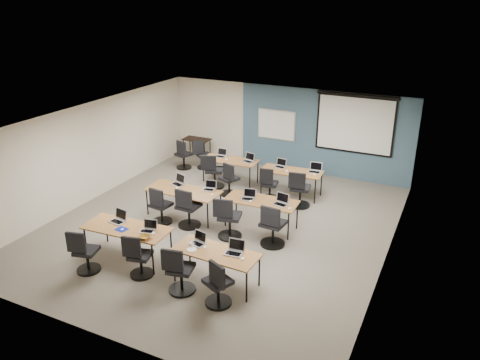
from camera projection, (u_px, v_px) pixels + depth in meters
The scene contains 58 objects.
floor at pixel (221, 225), 11.75m from camera, with size 8.00×9.00×0.02m, color #6B6354.
ceiling at pixel (219, 120), 10.73m from camera, with size 8.00×9.00×0.02m, color white.
wall_back at pixel (286, 129), 15.00m from camera, with size 8.00×0.04×2.70m, color beige.
wall_front at pixel (89, 267), 7.48m from camera, with size 8.00×0.04×2.70m, color beige.
wall_left at pixel (92, 152), 12.85m from camera, with size 0.04×9.00×2.70m, color beige.
wall_right at pixel (392, 205), 9.64m from camera, with size 0.04×9.00×2.70m, color beige.
blue_accent_panel at pixel (323, 134), 14.47m from camera, with size 5.50×0.04×2.70m, color #3D5977.
whiteboard at pixel (276, 125), 15.02m from camera, with size 1.28×0.03×0.98m.
projector_screen at pixel (355, 121), 13.84m from camera, with size 2.40×0.10×1.82m.
training_table_front_left at pixel (127, 229), 10.07m from camera, with size 1.91×0.80×0.73m.
training_table_front_right at pixel (216, 254), 9.15m from camera, with size 1.72×0.72×0.73m.
training_table_mid_left at pixel (183, 191), 11.96m from camera, with size 1.93×0.80×0.73m.
training_table_mid_right at pixel (261, 202), 11.37m from camera, with size 1.78×0.74×0.73m.
training_table_back_left at pixel (230, 161), 14.09m from camera, with size 1.68×0.70×0.73m.
training_table_back_right at pixel (291, 172), 13.23m from camera, with size 1.73×0.72×0.73m.
laptop_0 at pixel (119, 219), 10.31m from camera, with size 0.34×0.29×0.26m.
mouse_0 at pixel (122, 229), 9.96m from camera, with size 0.05×0.09×0.03m, color white.
task_chair_0 at pixel (85, 255), 9.64m from camera, with size 0.50×0.50×0.98m.
laptop_1 at pixel (148, 228), 9.90m from camera, with size 0.30×0.26×0.23m.
mouse_1 at pixel (153, 233), 9.79m from camera, with size 0.06×0.10×0.03m, color white.
task_chair_1 at pixel (138, 259), 9.49m from camera, with size 0.49×0.49×0.97m.
laptop_2 at pixel (198, 241), 9.41m from camera, with size 0.31×0.26×0.24m.
mouse_2 at pixel (205, 247), 9.27m from camera, with size 0.06×0.09×0.03m, color white.
task_chair_2 at pixel (179, 274), 8.97m from camera, with size 0.53×0.53×1.01m.
laptop_3 at pixel (235, 250), 9.07m from camera, with size 0.34×0.29×0.26m.
mouse_3 at pixel (243, 259), 8.87m from camera, with size 0.06×0.10×0.04m, color white.
task_chair_3 at pixel (218, 287), 8.59m from camera, with size 0.54×0.51×0.99m.
laptop_4 at pixel (179, 182), 12.28m from camera, with size 0.35×0.29×0.26m.
mouse_4 at pixel (177, 188), 12.05m from camera, with size 0.07×0.11×0.04m, color white.
task_chair_4 at pixel (160, 209), 11.67m from camera, with size 0.51×0.51×0.99m.
laptop_5 at pixel (210, 187), 11.96m from camera, with size 0.30×0.25×0.23m.
mouse_5 at pixel (212, 195), 11.64m from camera, with size 0.07×0.10×0.04m, color white.
task_chair_5 at pixel (188, 211), 11.48m from camera, with size 0.57×0.57×1.05m.
laptop_6 at pixel (248, 196), 11.42m from camera, with size 0.31×0.27×0.24m.
mouse_6 at pixel (251, 201), 11.29m from camera, with size 0.06×0.10×0.04m, color white.
task_chair_6 at pixel (228, 221), 10.97m from camera, with size 0.58×0.58×1.05m.
laptop_7 at pixel (281, 202), 11.13m from camera, with size 0.34×0.29×0.26m.
mouse_7 at pixel (289, 208), 10.91m from camera, with size 0.06×0.10×0.03m, color white.
task_chair_7 at pixel (272, 229), 10.62m from camera, with size 0.58×0.58×1.05m.
laptop_8 at pixel (221, 155), 14.33m from camera, with size 0.32×0.27×0.24m.
mouse_8 at pixel (227, 159), 14.08m from camera, with size 0.07×0.10×0.04m, color white.
task_chair_8 at pixel (213, 174), 13.82m from camera, with size 0.59×0.57×1.04m.
laptop_9 at pixel (249, 159), 13.92m from camera, with size 0.32×0.28×0.25m.
mouse_9 at pixel (251, 165), 13.64m from camera, with size 0.06×0.09×0.03m, color white.
task_chair_9 at pixel (229, 182), 13.29m from camera, with size 0.55×0.52×1.00m.
laptop_10 at pixel (280, 165), 13.49m from camera, with size 0.31×0.26×0.24m.
mouse_10 at pixel (287, 171), 13.18m from camera, with size 0.06×0.10×0.03m, color white.
task_chair_10 at pixel (269, 186), 13.04m from camera, with size 0.47×0.47×0.95m.
laptop_11 at pixel (315, 170), 13.12m from camera, with size 0.34×0.29×0.26m.
mouse_11 at pixel (315, 174), 12.93m from camera, with size 0.06×0.10×0.04m, color white.
task_chair_11 at pixel (299, 192), 12.58m from camera, with size 0.56×0.56×1.04m.
blue_mousepad at pixel (121, 229), 9.98m from camera, with size 0.24×0.20×0.01m, color navy.
snack_bowl at pixel (145, 237), 9.61m from camera, with size 0.26×0.26×0.06m, color brown.
snack_plate at pixel (192, 249), 9.19m from camera, with size 0.20×0.20×0.01m, color white.
coffee_cup at pixel (192, 245), 9.27m from camera, with size 0.07×0.07×0.06m, color white.
utility_table at pixel (197, 141), 16.03m from camera, with size 0.93×0.52×0.75m.
spare_chair_a at pixel (202, 157), 15.34m from camera, with size 0.57×0.47×0.95m.
spare_chair_b at pixel (183, 157), 15.29m from camera, with size 0.51×0.50×0.98m.
Camera 1 is at (4.96, -9.23, 5.47)m, focal length 35.00 mm.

